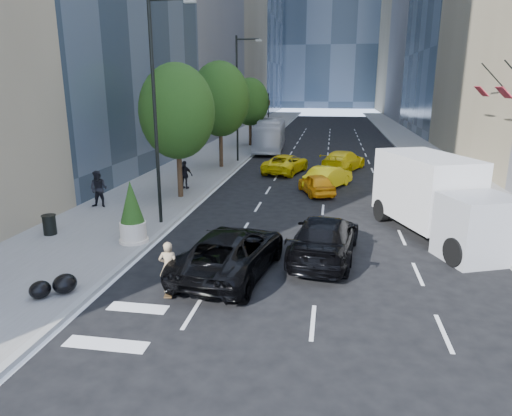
% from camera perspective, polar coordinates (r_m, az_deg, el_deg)
% --- Properties ---
extents(ground, '(160.00, 160.00, 0.00)m').
position_cam_1_polar(ground, '(16.95, 4.32, -7.22)').
color(ground, black).
rests_on(ground, ground).
extents(sidewalk_left, '(6.00, 120.00, 0.15)m').
position_cam_1_polar(sidewalk_left, '(47.19, -3.32, 7.49)').
color(sidewalk_left, slate).
rests_on(sidewalk_left, ground).
extents(sidewalk_right, '(4.00, 120.00, 0.15)m').
position_cam_1_polar(sidewalk_right, '(46.87, 20.15, 6.53)').
color(sidewalk_right, slate).
rests_on(sidewalk_right, ground).
extents(lamp_near, '(2.13, 0.22, 10.00)m').
position_cam_1_polar(lamp_near, '(21.04, -12.16, 13.16)').
color(lamp_near, black).
rests_on(lamp_near, sidewalk_left).
extents(lamp_far, '(2.13, 0.22, 10.00)m').
position_cam_1_polar(lamp_far, '(38.37, -2.12, 14.31)').
color(lamp_far, black).
rests_on(lamp_far, sidewalk_left).
extents(tree_near, '(4.20, 4.20, 7.46)m').
position_cam_1_polar(tree_near, '(26.07, -9.85, 11.78)').
color(tree_near, black).
rests_on(tree_near, sidewalk_left).
extents(tree_mid, '(4.50, 4.50, 7.99)m').
position_cam_1_polar(tree_mid, '(35.65, -4.52, 13.40)').
color(tree_mid, black).
rests_on(tree_mid, sidewalk_left).
extents(tree_far, '(3.90, 3.90, 6.92)m').
position_cam_1_polar(tree_far, '(48.39, -0.74, 13.12)').
color(tree_far, black).
rests_on(tree_far, sidewalk_left).
extents(traffic_signal, '(2.48, 0.53, 5.20)m').
position_cam_1_polar(traffic_signal, '(56.18, 1.56, 13.02)').
color(traffic_signal, black).
rests_on(traffic_signal, sidewalk_left).
extents(skateboarder, '(0.67, 0.50, 1.66)m').
position_cam_1_polar(skateboarder, '(14.64, -10.85, -7.67)').
color(skateboarder, '#857153').
rests_on(skateboarder, ground).
extents(black_sedan_lincoln, '(3.49, 6.13, 1.61)m').
position_cam_1_polar(black_sedan_lincoln, '(16.01, -3.13, -5.47)').
color(black_sedan_lincoln, black).
rests_on(black_sedan_lincoln, ground).
extents(black_sedan_mercedes, '(2.92, 5.86, 1.64)m').
position_cam_1_polar(black_sedan_mercedes, '(17.54, 8.58, -3.70)').
color(black_sedan_mercedes, black).
rests_on(black_sedan_mercedes, ground).
extents(taxi_a, '(2.65, 3.98, 1.26)m').
position_cam_1_polar(taxi_a, '(27.74, 7.55, 3.01)').
color(taxi_a, '#FFA40D').
rests_on(taxi_a, ground).
extents(taxi_b, '(3.18, 4.54, 1.42)m').
position_cam_1_polar(taxi_b, '(29.55, 9.05, 3.86)').
color(taxi_b, yellow).
rests_on(taxi_b, ground).
extents(taxi_c, '(3.48, 5.42, 1.39)m').
position_cam_1_polar(taxi_c, '(34.26, 3.76, 5.56)').
color(taxi_c, yellow).
rests_on(taxi_c, ground).
extents(taxi_d, '(3.88, 5.72, 1.54)m').
position_cam_1_polar(taxi_d, '(35.75, 10.85, 5.85)').
color(taxi_d, yellow).
rests_on(taxi_d, ground).
extents(city_bus, '(3.18, 10.91, 3.00)m').
position_cam_1_polar(city_bus, '(46.01, 1.75, 9.10)').
color(city_bus, silver).
rests_on(city_bus, ground).
extents(box_truck, '(5.01, 7.65, 3.45)m').
position_cam_1_polar(box_truck, '(20.96, 21.73, 1.18)').
color(box_truck, '#BBBBBB').
rests_on(box_truck, ground).
extents(pedestrian_a, '(0.97, 0.76, 1.95)m').
position_cam_1_polar(pedestrian_a, '(25.31, -19.06, 2.25)').
color(pedestrian_a, black).
rests_on(pedestrian_a, sidewalk_left).
extents(pedestrian_b, '(1.08, 0.59, 1.75)m').
position_cam_1_polar(pedestrian_b, '(28.57, -8.88, 4.12)').
color(pedestrian_b, black).
rests_on(pedestrian_b, sidewalk_left).
extents(trash_can, '(0.55, 0.55, 0.83)m').
position_cam_1_polar(trash_can, '(21.64, -24.40, -1.96)').
color(trash_can, black).
rests_on(trash_can, sidewalk_left).
extents(planter_shrub, '(1.07, 1.07, 2.57)m').
position_cam_1_polar(planter_shrub, '(19.23, -15.24, -0.64)').
color(planter_shrub, beige).
rests_on(planter_shrub, sidewalk_left).
extents(garbage_bags, '(1.22, 1.18, 0.60)m').
position_cam_1_polar(garbage_bags, '(15.58, -23.82, -8.91)').
color(garbage_bags, black).
rests_on(garbage_bags, sidewalk_left).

